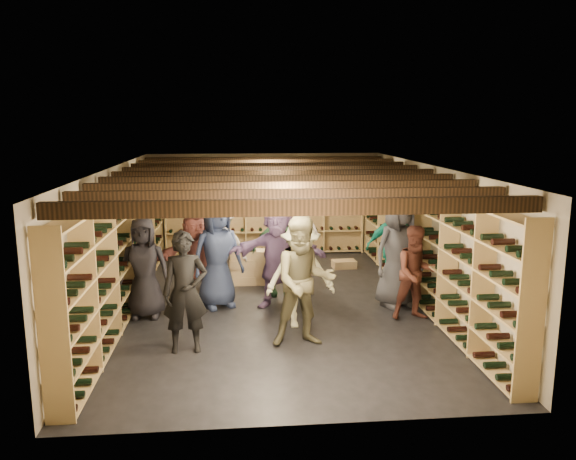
{
  "coord_description": "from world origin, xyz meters",
  "views": [
    {
      "loc": [
        -0.66,
        -9.4,
        3.17
      ],
      "look_at": [
        0.22,
        0.2,
        1.29
      ],
      "focal_mm": 35.0,
      "sensor_mm": 36.0,
      "label": 1
    }
  ],
  "objects_px": {
    "crate_loose": "(344,264)",
    "person_4": "(394,249)",
    "person_5": "(196,256)",
    "person_9": "(222,246)",
    "person_7": "(304,248)",
    "person_0": "(144,268)",
    "person_1": "(185,292)",
    "person_11": "(278,255)",
    "person_3": "(300,275)",
    "person_6": "(217,255)",
    "person_2": "(304,282)",
    "person_12": "(398,252)",
    "crate_stack_left": "(243,267)",
    "person_10": "(279,251)",
    "crate_stack_right": "(258,267)",
    "person_8": "(416,273)"
  },
  "relations": [
    {
      "from": "person_3",
      "to": "person_6",
      "type": "distance_m",
      "value": 1.69
    },
    {
      "from": "crate_stack_right",
      "to": "person_7",
      "type": "distance_m",
      "value": 1.08
    },
    {
      "from": "person_5",
      "to": "person_9",
      "type": "distance_m",
      "value": 1.03
    },
    {
      "from": "person_3",
      "to": "person_7",
      "type": "bearing_deg",
      "value": 79.97
    },
    {
      "from": "crate_stack_right",
      "to": "person_10",
      "type": "bearing_deg",
      "value": -63.9
    },
    {
      "from": "crate_stack_left",
      "to": "person_4",
      "type": "bearing_deg",
      "value": -18.83
    },
    {
      "from": "crate_loose",
      "to": "person_2",
      "type": "distance_m",
      "value": 4.46
    },
    {
      "from": "person_11",
      "to": "person_8",
      "type": "bearing_deg",
      "value": -6.31
    },
    {
      "from": "person_0",
      "to": "person_7",
      "type": "bearing_deg",
      "value": 25.34
    },
    {
      "from": "person_3",
      "to": "person_8",
      "type": "bearing_deg",
      "value": 2.44
    },
    {
      "from": "person_6",
      "to": "person_11",
      "type": "bearing_deg",
      "value": -30.55
    },
    {
      "from": "person_6",
      "to": "person_7",
      "type": "height_order",
      "value": "person_6"
    },
    {
      "from": "crate_stack_left",
      "to": "person_2",
      "type": "height_order",
      "value": "person_2"
    },
    {
      "from": "person_4",
      "to": "person_11",
      "type": "xyz_separation_m",
      "value": [
        -2.17,
        -0.48,
        0.05
      ]
    },
    {
      "from": "person_1",
      "to": "person_7",
      "type": "relative_size",
      "value": 1.05
    },
    {
      "from": "person_0",
      "to": "person_1",
      "type": "xyz_separation_m",
      "value": [
        0.78,
        -1.46,
        0.03
      ]
    },
    {
      "from": "crate_loose",
      "to": "crate_stack_left",
      "type": "bearing_deg",
      "value": -155.27
    },
    {
      "from": "person_4",
      "to": "person_5",
      "type": "height_order",
      "value": "person_4"
    },
    {
      "from": "person_3",
      "to": "person_0",
      "type": "bearing_deg",
      "value": 163.62
    },
    {
      "from": "person_9",
      "to": "person_8",
      "type": "bearing_deg",
      "value": -20.59
    },
    {
      "from": "crate_stack_left",
      "to": "crate_loose",
      "type": "bearing_deg",
      "value": 24.73
    },
    {
      "from": "person_1",
      "to": "person_9",
      "type": "xyz_separation_m",
      "value": [
        0.43,
        3.2,
        -0.07
      ]
    },
    {
      "from": "crate_loose",
      "to": "person_9",
      "type": "xyz_separation_m",
      "value": [
        -2.61,
        -1.03,
        0.69
      ]
    },
    {
      "from": "crate_loose",
      "to": "person_7",
      "type": "relative_size",
      "value": 0.31
    },
    {
      "from": "person_5",
      "to": "person_10",
      "type": "bearing_deg",
      "value": -11.04
    },
    {
      "from": "crate_stack_left",
      "to": "person_10",
      "type": "distance_m",
      "value": 1.1
    },
    {
      "from": "person_2",
      "to": "person_12",
      "type": "xyz_separation_m",
      "value": [
        1.81,
        1.57,
        0.02
      ]
    },
    {
      "from": "crate_loose",
      "to": "person_3",
      "type": "xyz_separation_m",
      "value": [
        -1.35,
        -3.41,
        0.74
      ]
    },
    {
      "from": "person_1",
      "to": "person_2",
      "type": "relative_size",
      "value": 0.91
    },
    {
      "from": "crate_stack_left",
      "to": "person_11",
      "type": "distance_m",
      "value": 1.64
    },
    {
      "from": "person_5",
      "to": "person_9",
      "type": "xyz_separation_m",
      "value": [
        0.44,
        0.93,
        -0.03
      ]
    },
    {
      "from": "person_2",
      "to": "person_10",
      "type": "height_order",
      "value": "person_2"
    },
    {
      "from": "person_4",
      "to": "person_8",
      "type": "relative_size",
      "value": 1.13
    },
    {
      "from": "person_1",
      "to": "person_11",
      "type": "bearing_deg",
      "value": 47.51
    },
    {
      "from": "person_6",
      "to": "person_12",
      "type": "relative_size",
      "value": 0.96
    },
    {
      "from": "person_11",
      "to": "person_4",
      "type": "bearing_deg",
      "value": 27.09
    },
    {
      "from": "person_10",
      "to": "person_12",
      "type": "height_order",
      "value": "person_12"
    },
    {
      "from": "person_10",
      "to": "person_2",
      "type": "bearing_deg",
      "value": -87.29
    },
    {
      "from": "person_4",
      "to": "person_7",
      "type": "distance_m",
      "value": 1.68
    },
    {
      "from": "crate_stack_right",
      "to": "person_1",
      "type": "height_order",
      "value": "person_1"
    },
    {
      "from": "crate_loose",
      "to": "person_10",
      "type": "relative_size",
      "value": 0.3
    },
    {
      "from": "person_4",
      "to": "person_0",
      "type": "bearing_deg",
      "value": -154.69
    },
    {
      "from": "crate_loose",
      "to": "person_4",
      "type": "distance_m",
      "value": 2.18
    },
    {
      "from": "person_11",
      "to": "person_0",
      "type": "bearing_deg",
      "value": -157.14
    },
    {
      "from": "person_2",
      "to": "person_3",
      "type": "xyz_separation_m",
      "value": [
        0.03,
        0.74,
        -0.11
      ]
    },
    {
      "from": "person_2",
      "to": "person_7",
      "type": "relative_size",
      "value": 1.15
    },
    {
      "from": "person_3",
      "to": "person_8",
      "type": "distance_m",
      "value": 1.89
    },
    {
      "from": "person_6",
      "to": "person_9",
      "type": "relative_size",
      "value": 1.18
    },
    {
      "from": "person_0",
      "to": "person_4",
      "type": "bearing_deg",
      "value": 11.12
    },
    {
      "from": "crate_stack_right",
      "to": "person_2",
      "type": "xyz_separation_m",
      "value": [
        0.54,
        -3.13,
        0.59
      ]
    }
  ]
}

